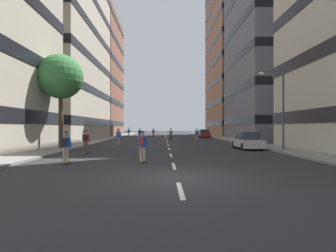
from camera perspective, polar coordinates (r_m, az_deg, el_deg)
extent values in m
plane|color=#28282B|center=(39.62, -0.31, -3.06)|extent=(176.90, 176.90, 0.00)
cube|color=gray|center=(44.24, -12.98, -2.67)|extent=(2.84, 81.08, 0.14)
cube|color=gray|center=(44.48, 12.16, -2.65)|extent=(2.84, 81.08, 0.14)
cube|color=silver|center=(8.34, 2.77, -13.99)|extent=(0.16, 2.20, 0.01)
cube|color=silver|center=(13.25, 1.29, -8.82)|extent=(0.16, 2.20, 0.01)
cube|color=silver|center=(18.20, 0.63, -6.46)|extent=(0.16, 2.20, 0.01)
cube|color=silver|center=(23.18, 0.26, -5.11)|extent=(0.16, 2.20, 0.01)
cube|color=silver|center=(28.16, 0.01, -4.23)|extent=(0.16, 2.20, 0.01)
cube|color=silver|center=(33.15, -0.16, -3.62)|extent=(0.16, 2.20, 0.01)
cube|color=silver|center=(38.14, -0.28, -3.17)|extent=(0.16, 2.20, 0.01)
cube|color=silver|center=(43.13, -0.38, -2.82)|extent=(0.16, 2.20, 0.01)
cube|color=silver|center=(48.13, -0.45, -2.55)|extent=(0.16, 2.20, 0.01)
cube|color=silver|center=(53.12, -0.51, -2.32)|extent=(0.16, 2.20, 0.01)
cube|color=silver|center=(58.12, -0.56, -2.14)|extent=(0.16, 2.20, 0.01)
cube|color=silver|center=(63.12, -0.61, -1.98)|extent=(0.16, 2.20, 0.01)
cube|color=silver|center=(68.12, -0.64, -1.85)|extent=(0.16, 2.20, 0.01)
cube|color=silver|center=(73.11, -0.67, -1.74)|extent=(0.16, 2.20, 0.01)
cube|color=#BCB29E|center=(45.53, -24.06, 15.11)|extent=(13.25, 21.84, 27.97)
cube|color=black|center=(43.93, -24.07, 0.88)|extent=(13.37, 21.96, 1.10)
cube|color=black|center=(44.26, -24.07, 6.93)|extent=(13.37, 21.96, 1.10)
cube|color=black|center=(45.07, -24.06, 12.82)|extent=(13.37, 21.96, 1.10)
cube|color=black|center=(46.34, -24.05, 18.44)|extent=(13.37, 21.96, 1.10)
cube|color=black|center=(48.03, -24.04, 23.72)|extent=(13.37, 21.96, 1.10)
cube|color=brown|center=(63.89, -16.94, 10.58)|extent=(13.25, 16.73, 27.82)
cube|color=black|center=(62.78, -16.95, 0.55)|extent=(13.37, 16.85, 1.10)
cube|color=black|center=(63.01, -16.95, 4.77)|extent=(13.37, 16.85, 1.10)
cube|color=black|center=(63.57, -16.94, 8.94)|extent=(13.37, 16.85, 1.10)
cube|color=black|center=(64.47, -16.94, 13.01)|extent=(13.37, 16.85, 1.10)
cube|color=black|center=(65.68, -16.94, 16.95)|extent=(13.37, 16.85, 1.10)
cube|color=black|center=(67.19, -16.93, 20.73)|extent=(13.37, 16.85, 1.10)
cube|color=slate|center=(46.90, 23.15, 18.80)|extent=(13.25, 16.37, 34.46)
cube|color=black|center=(44.37, 23.17, 1.08)|extent=(13.37, 16.49, 1.10)
cube|color=black|center=(44.75, 23.16, 7.39)|extent=(13.37, 16.49, 1.10)
cube|color=black|center=(45.66, 23.16, 13.53)|extent=(13.37, 16.49, 1.10)
cube|color=black|center=(47.07, 23.15, 19.36)|extent=(13.37, 16.49, 1.10)
cube|color=#9E6B51|center=(65.20, 15.69, 14.47)|extent=(13.25, 20.09, 36.95)
cube|color=black|center=(63.09, 15.70, 0.54)|extent=(13.37, 20.21, 1.10)
cube|color=black|center=(63.31, 15.70, 4.72)|extent=(13.37, 20.21, 1.10)
cube|color=black|center=(63.87, 15.69, 8.85)|extent=(13.37, 20.21, 1.10)
cube|color=black|center=(64.75, 15.69, 12.89)|extent=(13.37, 20.21, 1.10)
cube|color=black|center=(65.95, 15.69, 16.80)|extent=(13.37, 20.21, 1.10)
cube|color=black|center=(67.44, 15.68, 20.56)|extent=(13.37, 20.21, 1.10)
cube|color=black|center=(69.21, 15.68, 24.13)|extent=(13.37, 20.21, 1.10)
cube|color=#B2B7BF|center=(24.39, 17.03, -3.61)|extent=(1.80, 4.40, 0.70)
cube|color=#2D3338|center=(24.22, 17.13, -2.05)|extent=(1.60, 2.10, 0.64)
cylinder|color=black|center=(25.56, 14.30, -3.93)|extent=(0.22, 0.64, 0.64)
cylinder|color=black|center=(26.03, 17.71, -3.86)|extent=(0.22, 0.64, 0.64)
cylinder|color=black|center=(22.79, 16.25, -4.39)|extent=(0.22, 0.64, 0.64)
cylinder|color=black|center=(23.31, 20.01, -4.29)|extent=(0.22, 0.64, 0.64)
cube|color=maroon|center=(48.40, 7.91, -1.91)|extent=(1.80, 4.40, 0.70)
cube|color=#2D3338|center=(48.23, 7.93, -1.12)|extent=(1.60, 2.10, 0.64)
cylinder|color=black|center=(49.72, 6.73, -2.11)|extent=(0.22, 0.64, 0.64)
cylinder|color=black|center=(49.96, 8.55, -2.10)|extent=(0.22, 0.64, 0.64)
cylinder|color=black|center=(46.85, 7.22, -2.22)|extent=(0.22, 0.64, 0.64)
cylinder|color=black|center=(47.11, 9.14, -2.21)|extent=(0.22, 0.64, 0.64)
cylinder|color=#4C3823|center=(24.78, -22.65, 1.26)|extent=(0.36, 0.36, 4.94)
sphere|color=#387A3D|center=(25.17, -22.64, 10.05)|extent=(3.94, 3.94, 3.94)
cylinder|color=#3F3F44|center=(23.27, 24.14, 3.27)|extent=(0.16, 0.16, 6.50)
cylinder|color=#3F3F44|center=(23.31, 22.09, 11.08)|extent=(1.80, 0.10, 0.10)
ellipsoid|color=silver|center=(22.95, 19.99, 10.87)|extent=(0.50, 0.30, 0.24)
cube|color=brown|center=(14.48, -5.67, -7.77)|extent=(0.39, 0.92, 0.02)
cylinder|color=#D8BF4C|center=(14.79, -5.31, -7.79)|extent=(0.19, 0.11, 0.07)
cylinder|color=#D8BF4C|center=(14.18, -6.06, -8.12)|extent=(0.19, 0.11, 0.07)
cylinder|color=tan|center=(14.46, -6.02, -6.14)|extent=(0.17, 0.17, 0.80)
cylinder|color=tan|center=(14.41, -5.33, -6.16)|extent=(0.17, 0.17, 0.80)
cube|color=blue|center=(14.38, -5.67, -3.47)|extent=(0.36, 0.26, 0.55)
cylinder|color=blue|center=(14.49, -6.45, -3.55)|extent=(0.14, 0.24, 0.55)
cylinder|color=blue|center=(14.36, -4.77, -3.59)|extent=(0.14, 0.24, 0.55)
sphere|color=tan|center=(14.38, -5.65, -1.66)|extent=(0.22, 0.22, 0.22)
sphere|color=black|center=(14.38, -5.65, -1.46)|extent=(0.21, 0.21, 0.21)
cube|color=#A52626|center=(14.20, -5.89, -3.39)|extent=(0.29, 0.21, 0.40)
cube|color=brown|center=(38.50, 6.40, -3.02)|extent=(0.30, 0.92, 0.02)
cylinder|color=#D8BF4C|center=(38.81, 6.28, -3.07)|extent=(0.19, 0.09, 0.07)
cylinder|color=#D8BF4C|center=(38.19, 6.51, -3.12)|extent=(0.19, 0.09, 0.07)
cylinder|color=tan|center=(38.46, 6.26, -2.41)|extent=(0.15, 0.15, 0.80)
cylinder|color=tan|center=(38.51, 6.53, -2.41)|extent=(0.15, 0.15, 0.80)
cube|color=blue|center=(38.46, 6.39, -1.41)|extent=(0.34, 0.23, 0.55)
cylinder|color=blue|center=(38.46, 6.06, -1.45)|extent=(0.11, 0.24, 0.55)
cylinder|color=blue|center=(38.57, 6.69, -1.44)|extent=(0.11, 0.24, 0.55)
sphere|color=#997051|center=(38.48, 6.39, -0.73)|extent=(0.22, 0.22, 0.22)
sphere|color=black|center=(38.48, 6.39, -0.65)|extent=(0.21, 0.21, 0.21)
cube|color=brown|center=(14.91, -21.67, -7.54)|extent=(0.33, 0.92, 0.02)
cylinder|color=#D8BF4C|center=(15.20, -21.08, -7.58)|extent=(0.19, 0.09, 0.07)
cylinder|color=#D8BF4C|center=(14.64, -22.28, -7.86)|extent=(0.19, 0.09, 0.07)
cylinder|color=tan|center=(14.91, -21.97, -5.94)|extent=(0.16, 0.16, 0.80)
cylinder|color=tan|center=(14.82, -21.36, -5.98)|extent=(0.16, 0.16, 0.80)
cube|color=blue|center=(14.81, -21.66, -3.36)|extent=(0.35, 0.24, 0.55)
cylinder|color=blue|center=(14.97, -22.31, -3.44)|extent=(0.12, 0.24, 0.55)
cylinder|color=blue|center=(14.76, -20.82, -3.48)|extent=(0.12, 0.24, 0.55)
sphere|color=#997051|center=(14.81, -21.62, -1.60)|extent=(0.22, 0.22, 0.22)
sphere|color=black|center=(14.81, -21.62, -1.41)|extent=(0.21, 0.21, 0.21)
cube|color=black|center=(14.66, -22.00, -3.28)|extent=(0.28, 0.20, 0.40)
cube|color=brown|center=(38.27, 0.64, -3.04)|extent=(0.21, 0.90, 0.02)
cylinder|color=#D8BF4C|center=(38.60, 0.63, -3.09)|extent=(0.18, 0.07, 0.07)
cylinder|color=#D8BF4C|center=(37.96, 0.64, -3.14)|extent=(0.18, 0.07, 0.07)
cylinder|color=#2D334C|center=(38.25, 0.50, -2.43)|extent=(0.14, 0.14, 0.80)
cylinder|color=#2D334C|center=(38.26, 0.77, -2.42)|extent=(0.14, 0.14, 0.80)
cube|color=green|center=(38.24, 0.64, -1.41)|extent=(0.32, 0.20, 0.55)
cylinder|color=green|center=(38.28, 0.30, -1.45)|extent=(0.09, 0.23, 0.55)
cylinder|color=green|center=(38.29, 0.96, -1.45)|extent=(0.09, 0.23, 0.55)
sphere|color=tan|center=(38.25, 0.63, -0.73)|extent=(0.22, 0.22, 0.22)
sphere|color=black|center=(38.25, 0.63, -0.66)|extent=(0.21, 0.21, 0.21)
cube|color=brown|center=(48.45, -3.25, -2.44)|extent=(0.26, 0.91, 0.02)
cylinder|color=#D8BF4C|center=(48.78, -3.26, -2.48)|extent=(0.18, 0.08, 0.07)
cylinder|color=#D8BF4C|center=(48.14, -3.24, -2.51)|extent=(0.18, 0.08, 0.07)
cylinder|color=#594C47|center=(48.44, -3.35, -1.95)|extent=(0.15, 0.15, 0.80)
cylinder|color=#594C47|center=(48.44, -3.14, -1.95)|extent=(0.15, 0.15, 0.80)
cube|color=white|center=(48.42, -3.25, -1.15)|extent=(0.33, 0.22, 0.55)
cylinder|color=white|center=(48.47, -3.51, -1.18)|extent=(0.11, 0.23, 0.55)
cylinder|color=white|center=(48.48, -2.99, -1.18)|extent=(0.11, 0.23, 0.55)
sphere|color=beige|center=(48.44, -3.25, -0.61)|extent=(0.22, 0.22, 0.22)
sphere|color=black|center=(48.44, -3.25, -0.56)|extent=(0.21, 0.21, 0.21)
cube|color=black|center=(48.24, -3.24, -1.12)|extent=(0.27, 0.18, 0.40)
cube|color=brown|center=(33.64, -11.01, -3.43)|extent=(0.23, 0.91, 0.02)
cylinder|color=#D8BF4C|center=(33.96, -10.90, -3.48)|extent=(0.18, 0.08, 0.07)
cylinder|color=#D8BF4C|center=(33.33, -11.12, -3.54)|extent=(0.18, 0.08, 0.07)
cylinder|color=#2D334C|center=(33.64, -11.16, -2.73)|extent=(0.14, 0.14, 0.80)
cylinder|color=#2D334C|center=(33.60, -10.85, -2.73)|extent=(0.14, 0.14, 0.80)
cube|color=green|center=(33.60, -11.00, -1.58)|extent=(0.33, 0.21, 0.55)
cylinder|color=green|center=(33.69, -11.35, -1.62)|extent=(0.10, 0.23, 0.55)
cylinder|color=green|center=(33.60, -10.62, -1.63)|extent=(0.10, 0.23, 0.55)
sphere|color=beige|center=(33.61, -11.00, -0.81)|extent=(0.22, 0.22, 0.22)
sphere|color=black|center=(33.61, -11.00, -0.72)|extent=(0.21, 0.21, 0.21)
cube|color=beige|center=(33.42, -11.07, -1.54)|extent=(0.26, 0.17, 0.40)
cube|color=brown|center=(49.62, -8.70, -2.38)|extent=(0.40, 0.92, 0.02)
cylinder|color=#D8BF4C|center=(49.92, -8.57, -2.42)|extent=(0.19, 0.11, 0.07)
cylinder|color=#D8BF4C|center=(49.33, -8.83, -2.45)|extent=(0.19, 0.11, 0.07)
cylinder|color=tan|center=(49.64, -8.80, -1.91)|extent=(0.17, 0.17, 0.80)
cylinder|color=tan|center=(49.58, -8.60, -1.91)|extent=(0.17, 0.17, 0.80)
cube|color=blue|center=(49.59, -8.70, -1.13)|extent=(0.36, 0.27, 0.55)
cylinder|color=blue|center=(49.72, -8.92, -1.16)|extent=(0.14, 0.24, 0.55)
cylinder|color=blue|center=(49.56, -8.44, -1.16)|extent=(0.14, 0.24, 0.55)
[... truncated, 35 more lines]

